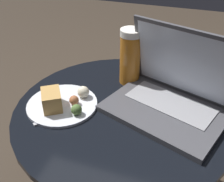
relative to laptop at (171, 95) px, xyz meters
name	(u,v)px	position (x,y,z in m)	size (l,w,h in m)	color
table	(122,142)	(-0.14, -0.05, -0.20)	(0.69, 0.69, 0.52)	#515156
laptop	(171,95)	(0.00, 0.00, 0.00)	(0.41, 0.35, 0.26)	#47474C
beer_glass	(130,57)	(-0.16, 0.12, 0.05)	(0.07, 0.07, 0.20)	#C6701E
snack_plate	(61,102)	(-0.33, -0.10, -0.03)	(0.23, 0.23, 0.07)	silver
fork	(66,112)	(-0.30, -0.13, -0.05)	(0.12, 0.16, 0.00)	#B2B2B7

